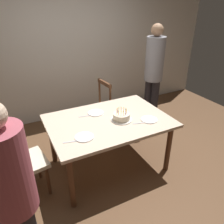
{
  "coord_description": "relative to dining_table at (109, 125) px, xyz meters",
  "views": [
    {
      "loc": [
        -1.08,
        -2.22,
        2.14
      ],
      "look_at": [
        0.05,
        0.0,
        0.86
      ],
      "focal_mm": 34.77,
      "sensor_mm": 36.0,
      "label": 1
    }
  ],
  "objects": [
    {
      "name": "chair_upholstered",
      "position": [
        -1.17,
        -0.01,
        -0.14
      ],
      "size": [
        0.51,
        0.5,
        0.95
      ],
      "color": "beige",
      "rests_on": "ground"
    },
    {
      "name": "person_celebrant",
      "position": [
        -1.21,
        -0.93,
        0.26
      ],
      "size": [
        0.32,
        0.32,
        1.64
      ],
      "color": "#262328",
      "rests_on": "ground"
    },
    {
      "name": "back_wall",
      "position": [
        0.0,
        1.85,
        0.63
      ],
      "size": [
        6.4,
        0.1,
        2.6
      ],
      "primitive_type": "cube",
      "color": "beige",
      "rests_on": "ground"
    },
    {
      "name": "fork_near_guest",
      "position": [
        0.31,
        -0.26,
        0.09
      ],
      "size": [
        0.18,
        0.06,
        0.01
      ],
      "primitive_type": "cube",
      "rotation": [
        0.0,
        0.0,
        -0.23
      ],
      "color": "silver",
      "rests_on": "dining_table"
    },
    {
      "name": "fork_far_side",
      "position": [
        -0.24,
        0.23,
        0.09
      ],
      "size": [
        0.18,
        0.04,
        0.01
      ],
      "primitive_type": "cube",
      "rotation": [
        0.0,
        0.0,
        -0.15
      ],
      "color": "silver",
      "rests_on": "dining_table"
    },
    {
      "name": "plate_far_side",
      "position": [
        -0.08,
        0.25,
        0.09
      ],
      "size": [
        0.22,
        0.22,
        0.01
      ],
      "primitive_type": "cylinder",
      "color": "white",
      "rests_on": "dining_table"
    },
    {
      "name": "ground",
      "position": [
        0.0,
        0.0,
        -0.67
      ],
      "size": [
        6.4,
        6.4,
        0.0
      ],
      "primitive_type": "plane",
      "color": "brown"
    },
    {
      "name": "dining_table",
      "position": [
        0.0,
        0.0,
        0.0
      ],
      "size": [
        1.56,
        1.09,
        0.76
      ],
      "color": "beige",
      "rests_on": "ground"
    },
    {
      "name": "plate_near_celebrant",
      "position": [
        -0.43,
        -0.25,
        0.09
      ],
      "size": [
        0.22,
        0.22,
        0.01
      ],
      "primitive_type": "cylinder",
      "color": "white",
      "rests_on": "dining_table"
    },
    {
      "name": "birthday_cake",
      "position": [
        0.15,
        -0.08,
        0.13
      ],
      "size": [
        0.28,
        0.28,
        0.16
      ],
      "color": "silver",
      "rests_on": "dining_table"
    },
    {
      "name": "plate_near_guest",
      "position": [
        0.47,
        -0.25,
        0.09
      ],
      "size": [
        0.22,
        0.22,
        0.01
      ],
      "primitive_type": "cylinder",
      "color": "white",
      "rests_on": "dining_table"
    },
    {
      "name": "fork_near_celebrant",
      "position": [
        -0.59,
        -0.27,
        0.09
      ],
      "size": [
        0.18,
        0.06,
        0.01
      ],
      "primitive_type": "cube",
      "rotation": [
        0.0,
        0.0,
        -0.22
      ],
      "color": "silver",
      "rests_on": "dining_table"
    },
    {
      "name": "person_guest",
      "position": [
        1.24,
        0.74,
        0.38
      ],
      "size": [
        0.32,
        0.32,
        1.83
      ],
      "color": "#262328",
      "rests_on": "ground"
    },
    {
      "name": "chair_spindle_back",
      "position": [
        0.19,
        0.87,
        -0.21
      ],
      "size": [
        0.48,
        0.48,
        0.95
      ],
      "color": "beige",
      "rests_on": "ground"
    }
  ]
}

